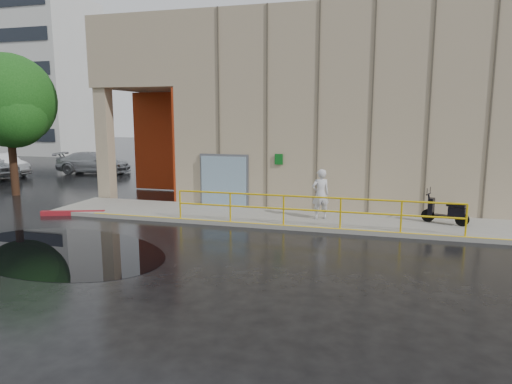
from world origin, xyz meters
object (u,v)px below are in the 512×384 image
(red_curb, at_px, (73,213))
(car_c, at_px, (94,163))
(scooter, at_px, (446,204))
(tree_near, at_px, (9,104))
(person, at_px, (320,194))
(car_b, at_px, (2,165))

(red_curb, xyz_separation_m, car_c, (-7.09, 11.61, 0.61))
(scooter, relative_size, tree_near, 0.24)
(person, xyz_separation_m, red_curb, (-9.37, -1.31, -0.95))
(scooter, xyz_separation_m, car_b, (-25.49, 7.24, -0.14))
(red_curb, bearing_deg, tree_near, 150.65)
(person, height_order, car_b, person)
(person, distance_m, car_c, 19.42)
(person, bearing_deg, car_c, -60.25)
(car_c, bearing_deg, person, -132.97)
(person, bearing_deg, car_b, -47.74)
(red_curb, height_order, tree_near, tree_near)
(tree_near, bearing_deg, scooter, -4.36)
(car_b, bearing_deg, car_c, -41.52)
(person, relative_size, red_curb, 0.75)
(scooter, bearing_deg, person, -155.32)
(scooter, distance_m, car_c, 22.99)
(car_b, height_order, tree_near, tree_near)
(person, height_order, car_c, person)
(scooter, distance_m, tree_near, 19.41)
(scooter, bearing_deg, red_curb, -152.59)
(car_b, bearing_deg, person, -91.03)
(person, xyz_separation_m, car_b, (-21.25, 7.54, -0.34))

